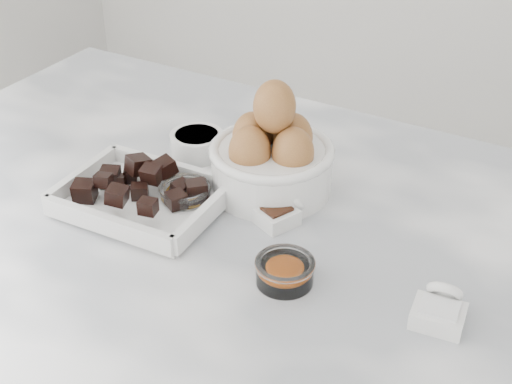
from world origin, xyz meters
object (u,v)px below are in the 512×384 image
Objects in this scene: egg_bowl at (272,156)px; sugar_ramekin at (197,147)px; butter_plate at (246,168)px; chocolate_dish at (141,194)px; salt_spoon at (440,309)px; zest_bowl at (285,270)px; honey_bowl at (185,195)px; vanilla_spoon at (278,210)px.

sugar_ramekin is at bearing 174.94° from egg_bowl.
butter_plate is 0.09m from sugar_ramekin.
salt_spoon is at bearing -1.80° from chocolate_dish.
sugar_ramekin is at bearing 143.33° from zest_bowl.
honey_bowl is 0.39m from salt_spoon.
zest_bowl is 0.13m from vanilla_spoon.
vanilla_spoon is 0.27m from salt_spoon.
honey_bowl is (-0.09, -0.10, -0.04)m from egg_bowl.
butter_plate is 0.12m from vanilla_spoon.
butter_plate is 1.73× the size of honey_bowl.
butter_plate is 1.43× the size of vanilla_spoon.
chocolate_dish is 2.75× the size of sugar_ramekin.
butter_plate is 1.55× the size of sugar_ramekin.
zest_bowl is (0.16, -0.18, -0.00)m from butter_plate.
egg_bowl reaches higher than honey_bowl.
sugar_ramekin is 0.46m from salt_spoon.
vanilla_spoon is at bearing 161.63° from salt_spoon.
egg_bowl is 2.42× the size of zest_bowl.
egg_bowl reaches higher than zest_bowl.
honey_bowl is at bearing 36.53° from chocolate_dish.
chocolate_dish is at bearing 170.35° from zest_bowl.
butter_plate reaches higher than vanilla_spoon.
salt_spoon is (0.25, -0.08, -0.00)m from vanilla_spoon.
zest_bowl is at bearing -9.65° from chocolate_dish.
butter_plate is at bearing -3.36° from sugar_ramekin.
egg_bowl is (0.14, -0.01, 0.03)m from sugar_ramekin.
sugar_ramekin is at bearing 159.96° from salt_spoon.
vanilla_spoon is (-0.07, 0.11, -0.00)m from zest_bowl.
egg_bowl is at bearing 153.80° from salt_spoon.
butter_plate reaches higher than zest_bowl.
egg_bowl is 2.01× the size of vanilla_spoon.
sugar_ramekin is 1.11× the size of zest_bowl.
vanilla_spoon is 1.17× the size of salt_spoon.
honey_bowl is 0.97× the size of salt_spoon.
egg_bowl is at bearing 123.12° from zest_bowl.
butter_plate is 0.06m from egg_bowl.
butter_plate is at bearing 156.06° from salt_spoon.
sugar_ramekin is at bearing 115.62° from honey_bowl.
honey_bowl is 0.83× the size of vanilla_spoon.
vanilla_spoon is (0.18, -0.07, -0.01)m from sugar_ramekin.
honey_bowl is at bearing 158.43° from zest_bowl.
chocolate_dish is at bearing -121.87° from butter_plate.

